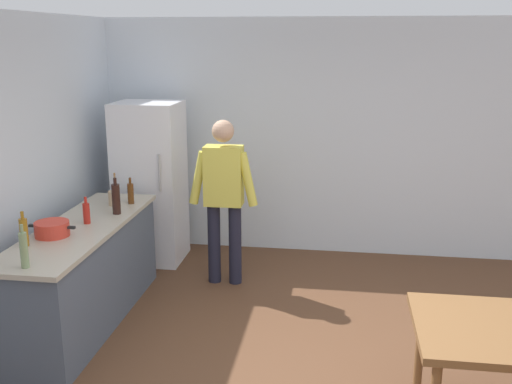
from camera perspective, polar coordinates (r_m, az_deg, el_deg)
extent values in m
cube|color=silver|center=(6.90, 6.54, 5.15)|extent=(6.40, 0.12, 2.70)
cube|color=#4C5666|center=(5.51, -16.12, -7.81)|extent=(0.60, 2.12, 0.86)
cube|color=#B2A893|center=(5.36, -16.46, -3.36)|extent=(0.64, 2.20, 0.04)
cube|color=white|center=(6.74, -10.11, 0.88)|extent=(0.70, 0.64, 1.80)
cylinder|color=#B2B2B7|center=(6.32, -9.25, 1.85)|extent=(0.02, 0.02, 0.40)
cylinder|color=#1E1E2D|center=(6.15, -4.04, -4.94)|extent=(0.13, 0.13, 0.84)
cylinder|color=#1E1E2D|center=(6.11, -2.02, -5.05)|extent=(0.13, 0.13, 0.84)
cube|color=#D8CC4C|center=(5.93, -3.13, 1.57)|extent=(0.38, 0.22, 0.60)
sphere|color=tan|center=(5.84, -3.19, 5.87)|extent=(0.22, 0.22, 0.22)
cylinder|color=#D8CC4C|center=(5.95, -5.56, 1.37)|extent=(0.20, 0.09, 0.55)
cylinder|color=#D8CC4C|center=(5.85, -0.80, 1.22)|extent=(0.20, 0.09, 0.55)
cylinder|color=brown|center=(4.45, 15.44, -14.55)|extent=(0.06, 0.06, 0.70)
cylinder|color=red|center=(5.14, -19.01, -3.37)|extent=(0.28, 0.28, 0.12)
cube|color=black|center=(5.22, -20.69, -3.04)|extent=(0.06, 0.03, 0.02)
cube|color=black|center=(5.06, -17.32, -3.28)|extent=(0.06, 0.03, 0.02)
cylinder|color=tan|center=(5.91, -13.48, -0.56)|extent=(0.11, 0.11, 0.14)
cylinder|color=olive|center=(5.88, -13.37, 0.77)|extent=(0.02, 0.05, 0.22)
cylinder|color=olive|center=(5.86, -13.43, 0.74)|extent=(0.02, 0.04, 0.22)
cylinder|color=black|center=(5.59, -13.30, -0.67)|extent=(0.08, 0.08, 0.28)
cylinder|color=black|center=(5.55, -13.40, 1.02)|extent=(0.03, 0.03, 0.06)
cylinder|color=#5B3314|center=(5.92, -11.95, -0.16)|extent=(0.06, 0.06, 0.20)
cylinder|color=#5B3314|center=(5.89, -12.02, 1.07)|extent=(0.02, 0.02, 0.06)
cylinder|color=gray|center=(4.49, -21.41, -5.24)|extent=(0.06, 0.06, 0.26)
cylinder|color=gray|center=(4.45, -21.60, -3.29)|extent=(0.02, 0.02, 0.06)
cylinder|color=#B22319|center=(5.38, -15.98, -2.00)|extent=(0.06, 0.06, 0.18)
cylinder|color=#B22319|center=(5.35, -16.07, -0.77)|extent=(0.02, 0.02, 0.06)
cylinder|color=#996619|center=(4.96, -21.41, -3.64)|extent=(0.06, 0.06, 0.22)
cylinder|color=#996619|center=(4.92, -21.56, -2.09)|extent=(0.03, 0.03, 0.06)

